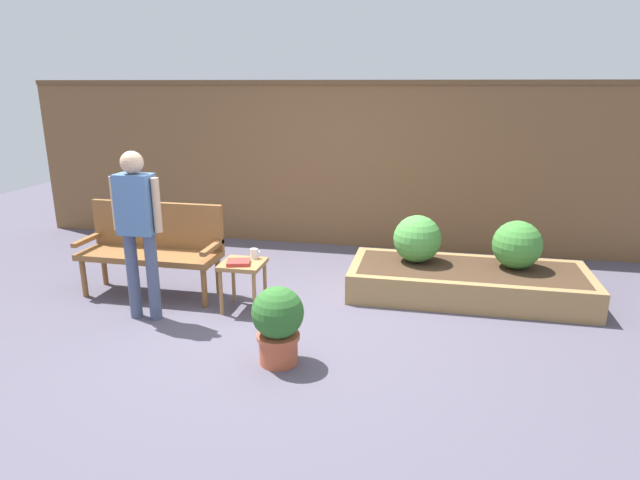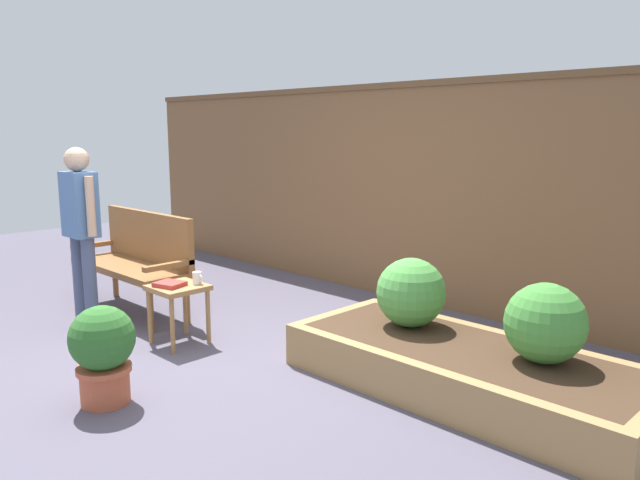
{
  "view_description": "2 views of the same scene",
  "coord_description": "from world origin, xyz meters",
  "px_view_note": "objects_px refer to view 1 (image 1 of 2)",
  "views": [
    {
      "loc": [
        1.36,
        -4.39,
        2.12
      ],
      "look_at": [
        0.23,
        0.95,
        0.53
      ],
      "focal_mm": 30.3,
      "sensor_mm": 36.0,
      "label": 1
    },
    {
      "loc": [
        3.78,
        -2.36,
        1.69
      ],
      "look_at": [
        0.53,
        0.93,
        0.87
      ],
      "focal_mm": 34.57,
      "sensor_mm": 36.0,
      "label": 2
    }
  ],
  "objects_px": {
    "book_on_table": "(238,262)",
    "shrub_near_bench": "(417,239)",
    "side_table": "(243,270)",
    "cup_on_table": "(254,254)",
    "potted_boxwood": "(278,322)",
    "garden_bench": "(153,242)",
    "person_by_bench": "(138,221)",
    "shrub_far_corner": "(517,245)"
  },
  "relations": [
    {
      "from": "shrub_far_corner",
      "to": "side_table",
      "type": "bearing_deg",
      "value": -160.69
    },
    {
      "from": "potted_boxwood",
      "to": "garden_bench",
      "type": "bearing_deg",
      "value": 144.68
    },
    {
      "from": "potted_boxwood",
      "to": "shrub_near_bench",
      "type": "distance_m",
      "value": 2.11
    },
    {
      "from": "shrub_far_corner",
      "to": "garden_bench",
      "type": "bearing_deg",
      "value": -169.66
    },
    {
      "from": "book_on_table",
      "to": "shrub_far_corner",
      "type": "bearing_deg",
      "value": 4.78
    },
    {
      "from": "garden_bench",
      "to": "potted_boxwood",
      "type": "bearing_deg",
      "value": -35.32
    },
    {
      "from": "shrub_far_corner",
      "to": "cup_on_table",
      "type": "bearing_deg",
      "value": -162.94
    },
    {
      "from": "cup_on_table",
      "to": "shrub_near_bench",
      "type": "distance_m",
      "value": 1.72
    },
    {
      "from": "book_on_table",
      "to": "person_by_bench",
      "type": "bearing_deg",
      "value": -174.05
    },
    {
      "from": "book_on_table",
      "to": "garden_bench",
      "type": "bearing_deg",
      "value": 147.88
    },
    {
      "from": "garden_bench",
      "to": "shrub_far_corner",
      "type": "bearing_deg",
      "value": 10.34
    },
    {
      "from": "garden_bench",
      "to": "potted_boxwood",
      "type": "xyz_separation_m",
      "value": [
        1.68,
        -1.19,
        -0.2
      ]
    },
    {
      "from": "garden_bench",
      "to": "person_by_bench",
      "type": "distance_m",
      "value": 0.77
    },
    {
      "from": "potted_boxwood",
      "to": "shrub_far_corner",
      "type": "distance_m",
      "value": 2.72
    },
    {
      "from": "person_by_bench",
      "to": "potted_boxwood",
      "type": "bearing_deg",
      "value": -21.03
    },
    {
      "from": "potted_boxwood",
      "to": "book_on_table",
      "type": "bearing_deg",
      "value": 125.96
    },
    {
      "from": "book_on_table",
      "to": "shrub_near_bench",
      "type": "relative_size",
      "value": 0.43
    },
    {
      "from": "garden_bench",
      "to": "person_by_bench",
      "type": "bearing_deg",
      "value": -70.41
    },
    {
      "from": "shrub_near_bench",
      "to": "shrub_far_corner",
      "type": "distance_m",
      "value": 1.0
    },
    {
      "from": "book_on_table",
      "to": "shrub_far_corner",
      "type": "relative_size",
      "value": 0.43
    },
    {
      "from": "person_by_bench",
      "to": "side_table",
      "type": "bearing_deg",
      "value": 24.8
    },
    {
      "from": "side_table",
      "to": "cup_on_table",
      "type": "xyz_separation_m",
      "value": [
        0.07,
        0.14,
        0.13
      ]
    },
    {
      "from": "cup_on_table",
      "to": "person_by_bench",
      "type": "relative_size",
      "value": 0.07
    },
    {
      "from": "shrub_far_corner",
      "to": "person_by_bench",
      "type": "bearing_deg",
      "value": -159.32
    },
    {
      "from": "potted_boxwood",
      "to": "shrub_far_corner",
      "type": "relative_size",
      "value": 1.28
    },
    {
      "from": "side_table",
      "to": "shrub_far_corner",
      "type": "relative_size",
      "value": 0.98
    },
    {
      "from": "side_table",
      "to": "book_on_table",
      "type": "bearing_deg",
      "value": -104.88
    },
    {
      "from": "side_table",
      "to": "potted_boxwood",
      "type": "height_order",
      "value": "potted_boxwood"
    },
    {
      "from": "book_on_table",
      "to": "potted_boxwood",
      "type": "relative_size",
      "value": 0.34
    },
    {
      "from": "garden_bench",
      "to": "person_by_bench",
      "type": "height_order",
      "value": "person_by_bench"
    },
    {
      "from": "garden_bench",
      "to": "potted_boxwood",
      "type": "relative_size",
      "value": 2.29
    },
    {
      "from": "book_on_table",
      "to": "person_by_bench",
      "type": "distance_m",
      "value": 0.98
    },
    {
      "from": "side_table",
      "to": "person_by_bench",
      "type": "xyz_separation_m",
      "value": [
        -0.83,
        -0.38,
        0.54
      ]
    },
    {
      "from": "cup_on_table",
      "to": "shrub_far_corner",
      "type": "relative_size",
      "value": 0.22
    },
    {
      "from": "potted_boxwood",
      "to": "shrub_far_corner",
      "type": "xyz_separation_m",
      "value": [
        1.98,
        1.85,
        0.2
      ]
    },
    {
      "from": "shrub_near_bench",
      "to": "shrub_far_corner",
      "type": "xyz_separation_m",
      "value": [
        1.0,
        0.0,
        -0.0
      ]
    },
    {
      "from": "shrub_near_bench",
      "to": "garden_bench",
      "type": "bearing_deg",
      "value": -165.91
    },
    {
      "from": "shrub_near_bench",
      "to": "book_on_table",
      "type": "bearing_deg",
      "value": -149.0
    },
    {
      "from": "potted_boxwood",
      "to": "shrub_near_bench",
      "type": "relative_size",
      "value": 1.26
    },
    {
      "from": "side_table",
      "to": "shrub_near_bench",
      "type": "distance_m",
      "value": 1.85
    },
    {
      "from": "side_table",
      "to": "shrub_far_corner",
      "type": "distance_m",
      "value": 2.76
    },
    {
      "from": "potted_boxwood",
      "to": "shrub_near_bench",
      "type": "xyz_separation_m",
      "value": [
        0.98,
        1.85,
        0.2
      ]
    }
  ]
}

